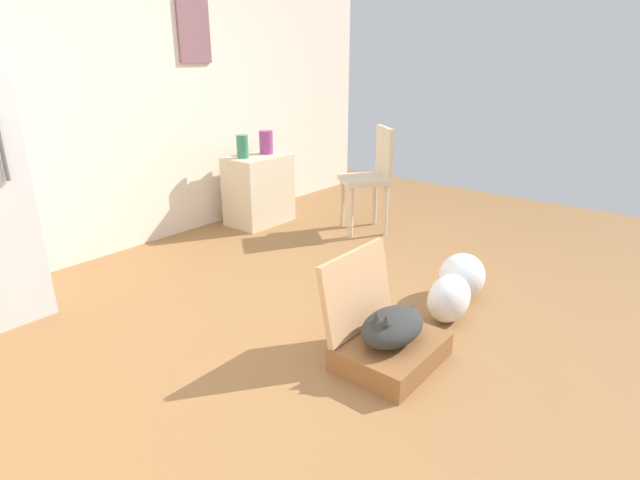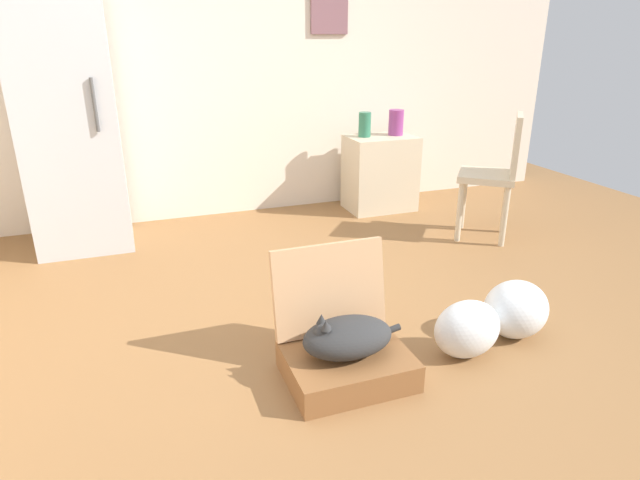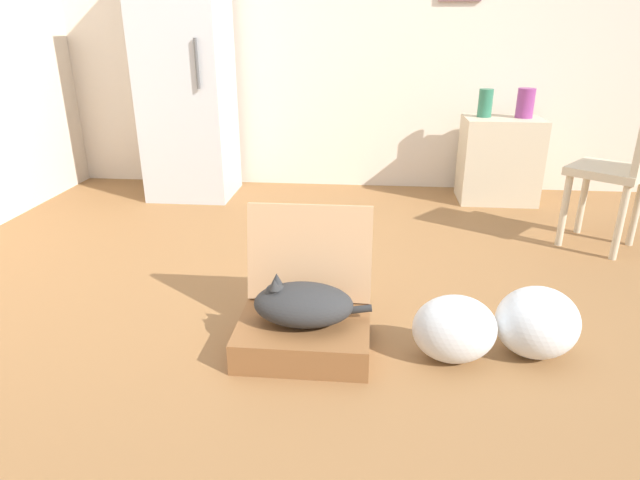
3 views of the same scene
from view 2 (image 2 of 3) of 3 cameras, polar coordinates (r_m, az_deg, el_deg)
The scene contains 12 objects.
ground_plane at distance 3.00m, azimuth -0.02°, elevation -9.30°, with size 7.68×7.68×0.00m, color olive.
wall_back at distance 4.78m, azimuth -9.78°, elevation 18.20°, with size 6.40×0.15×2.60m.
suitcase_base at distance 2.58m, azimuth 2.89°, elevation -13.17°, with size 0.57×0.45×0.14m, color brown.
suitcase_lid at distance 2.62m, azimuth 1.01°, elevation -5.19°, with size 0.57×0.45×0.04m, color tan.
cat at distance 2.49m, azimuth 2.83°, elevation -10.24°, with size 0.51×0.28×0.21m.
plastic_bag_white at distance 2.79m, azimuth 15.35°, elevation -9.11°, with size 0.35×0.24×0.30m, color silver.
plastic_bag_clear at distance 3.04m, azimuth 20.06°, elevation -6.91°, with size 0.35×0.30×0.31m, color silver.
refrigerator at distance 4.28m, azimuth -25.17°, elevation 11.91°, with size 0.65×0.63×1.96m.
side_table at distance 4.93m, azimuth 6.39°, elevation 7.06°, with size 0.60×0.42×0.67m, color beige.
vase_tall at distance 4.82m, azimuth 4.77°, elevation 12.11°, with size 0.11×0.11×0.21m, color #2D7051.
vase_short at distance 4.94m, azimuth 8.07°, elevation 12.25°, with size 0.13×0.13×0.22m, color #8C387A.
chair at distance 4.33m, azimuth 18.22°, elevation 6.93°, with size 0.57×0.57×0.97m.
Camera 2 is at (-0.88, -2.43, 1.52)m, focal length 30.15 mm.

